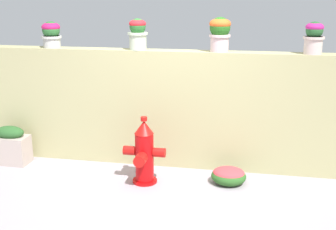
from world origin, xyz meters
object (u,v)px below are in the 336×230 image
(potted_plant_4, at_px, (314,36))
(flower_bush_left, at_px, (229,175))
(fire_hydrant, at_px, (144,153))
(potted_plant_1, at_px, (51,33))
(potted_plant_3, at_px, (220,31))
(potted_plant_2, at_px, (138,32))
(planter_box, at_px, (11,146))

(potted_plant_4, height_order, flower_bush_left, potted_plant_4)
(potted_plant_4, height_order, fire_hydrant, potted_plant_4)
(potted_plant_1, bearing_deg, potted_plant_4, -0.33)
(potted_plant_3, xyz_separation_m, flower_bush_left, (0.21, -0.51, -1.75))
(potted_plant_2, xyz_separation_m, potted_plant_3, (1.08, 0.01, 0.03))
(potted_plant_1, bearing_deg, planter_box, -143.00)
(potted_plant_2, relative_size, planter_box, 0.76)
(potted_plant_3, height_order, planter_box, potted_plant_3)
(potted_plant_2, bearing_deg, flower_bush_left, -21.21)
(potted_plant_1, distance_m, planter_box, 1.69)
(potted_plant_1, height_order, potted_plant_2, potted_plant_2)
(potted_plant_1, xyz_separation_m, potted_plant_4, (3.48, -0.02, 0.02))
(fire_hydrant, distance_m, planter_box, 2.03)
(potted_plant_1, height_order, fire_hydrant, potted_plant_1)
(fire_hydrant, bearing_deg, potted_plant_3, 38.33)
(potted_plant_2, relative_size, fire_hydrant, 0.48)
(potted_plant_1, height_order, potted_plant_4, potted_plant_4)
(potted_plant_2, distance_m, fire_hydrant, 1.60)
(planter_box, bearing_deg, fire_hydrant, -7.91)
(potted_plant_2, distance_m, flower_bush_left, 2.21)
(fire_hydrant, xyz_separation_m, flower_bush_left, (1.06, 0.16, -0.28))
(potted_plant_1, bearing_deg, potted_plant_2, -1.01)
(potted_plant_2, height_order, flower_bush_left, potted_plant_2)
(fire_hydrant, bearing_deg, flower_bush_left, 8.85)
(potted_plant_2, xyz_separation_m, potted_plant_4, (2.24, 0.00, -0.01))
(potted_plant_2, bearing_deg, planter_box, -167.80)
(potted_plant_1, xyz_separation_m, planter_box, (-0.54, -0.41, -1.54))
(potted_plant_1, relative_size, potted_plant_2, 0.87)
(potted_plant_2, bearing_deg, potted_plant_4, 0.05)
(potted_plant_4, relative_size, flower_bush_left, 0.90)
(potted_plant_1, bearing_deg, fire_hydrant, -25.02)
(potted_plant_4, distance_m, planter_box, 4.33)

